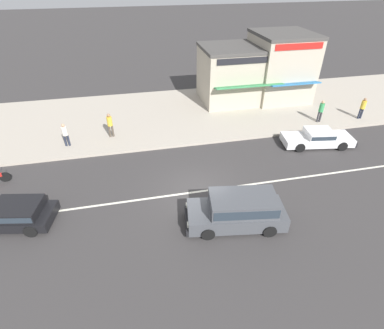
% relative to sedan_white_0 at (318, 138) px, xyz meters
% --- Properties ---
extents(ground_plane, '(160.00, 160.00, 0.00)m').
position_rel_sedan_white_0_xyz_m(ground_plane, '(-8.70, -3.09, -0.53)').
color(ground_plane, '#383535').
extents(lane_centre_stripe, '(50.40, 0.14, 0.01)m').
position_rel_sedan_white_0_xyz_m(lane_centre_stripe, '(-8.70, -3.09, -0.53)').
color(lane_centre_stripe, silver).
rests_on(lane_centre_stripe, ground).
extents(kerb_strip, '(68.00, 10.00, 0.15)m').
position_rel_sedan_white_0_xyz_m(kerb_strip, '(-8.70, 6.58, -0.46)').
color(kerb_strip, '#ADA393').
rests_on(kerb_strip, ground).
extents(sedan_white_0, '(4.73, 2.27, 1.06)m').
position_rel_sedan_white_0_xyz_m(sedan_white_0, '(0.00, 0.00, 0.00)').
color(sedan_white_0, white).
rests_on(sedan_white_0, ground).
extents(minivan_dark_grey_1, '(4.67, 2.41, 1.56)m').
position_rel_sedan_white_0_xyz_m(minivan_dark_grey_1, '(-7.45, -5.68, 0.31)').
color(minivan_dark_grey_1, '#47494F').
rests_on(minivan_dark_grey_1, ground).
extents(hatchback_black_2, '(4.01, 2.36, 1.10)m').
position_rel_sedan_white_0_xyz_m(hatchback_black_2, '(-17.36, -3.53, 0.06)').
color(hatchback_black_2, black).
rests_on(hatchback_black_2, ground).
extents(pedestrian_near_clock, '(0.34, 0.34, 1.62)m').
position_rel_sedan_white_0_xyz_m(pedestrian_near_clock, '(5.17, 2.67, 0.56)').
color(pedestrian_near_clock, '#232838').
rests_on(pedestrian_near_clock, kerb_strip).
extents(pedestrian_mid_kerb, '(0.34, 0.34, 1.68)m').
position_rel_sedan_white_0_xyz_m(pedestrian_mid_kerb, '(-13.14, 3.72, 0.60)').
color(pedestrian_mid_kerb, '#4C4238').
rests_on(pedestrian_mid_kerb, kerb_strip).
extents(pedestrian_by_shop, '(0.34, 0.34, 1.55)m').
position_rel_sedan_white_0_xyz_m(pedestrian_by_shop, '(-15.90, 3.07, 0.51)').
color(pedestrian_by_shop, '#232838').
rests_on(pedestrian_by_shop, kerb_strip).
extents(pedestrian_far_end, '(0.34, 0.34, 1.65)m').
position_rel_sedan_white_0_xyz_m(pedestrian_far_end, '(1.82, 2.81, 0.58)').
color(pedestrian_far_end, '#333338').
rests_on(pedestrian_far_end, kerb_strip).
extents(shopfront_corner_warung, '(6.07, 5.32, 4.39)m').
position_rel_sedan_white_0_xyz_m(shopfront_corner_warung, '(-2.70, 8.31, 1.82)').
color(shopfront_corner_warung, '#B2A893').
rests_on(shopfront_corner_warung, kerb_strip).
extents(shopfront_mid_block, '(4.55, 5.53, 5.27)m').
position_rel_sedan_white_0_xyz_m(shopfront_mid_block, '(0.90, 8.12, 2.25)').
color(shopfront_mid_block, '#B2A893').
rests_on(shopfront_mid_block, kerb_strip).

